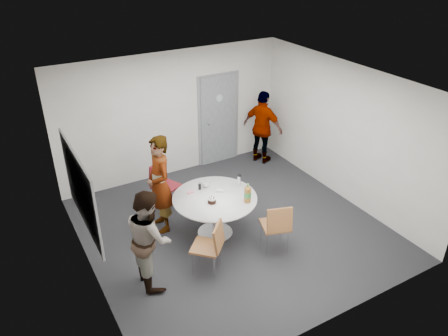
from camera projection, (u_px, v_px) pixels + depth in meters
floor at (232, 228)px, 7.94m from camera, size 5.00×5.00×0.00m
ceiling at (234, 84)px, 6.65m from camera, size 5.00×5.00×0.00m
wall_back at (173, 115)px, 9.20m from camera, size 5.00×0.00×5.00m
wall_left at (82, 203)px, 6.20m from camera, size 0.00×5.00×5.00m
wall_right at (345, 133)px, 8.39m from camera, size 0.00×5.00×5.00m
wall_front at (337, 244)px, 5.38m from camera, size 5.00×0.00×5.00m
door at (219, 120)px, 9.82m from camera, size 1.02×0.17×2.12m
whiteboard at (81, 190)px, 6.32m from camera, size 0.04×1.90×1.25m
table at (217, 202)px, 7.50m from camera, size 1.45×1.45×1.10m
chair_near_left at (212, 243)px, 6.68m from camera, size 0.63×0.62×0.90m
chair_near_right at (277, 224)px, 7.10m from camera, size 0.56×0.59×0.92m
chair_far at (162, 181)px, 8.33m from camera, size 0.59×0.61×0.92m
person_main at (160, 184)px, 7.55m from camera, size 0.45×0.67×1.79m
person_left at (149, 238)px, 6.40m from camera, size 0.64×0.80×1.58m
person_right at (263, 128)px, 9.87m from camera, size 0.79×1.08×1.70m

